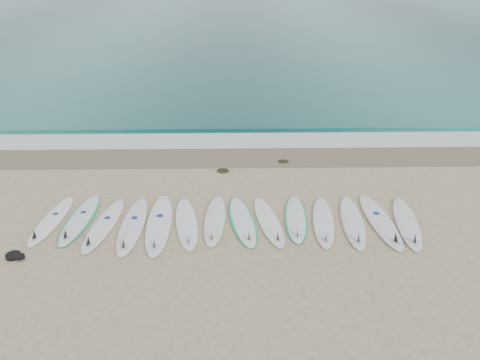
{
  "coord_description": "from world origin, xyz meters",
  "views": [
    {
      "loc": [
        0.1,
        -9.94,
        6.08
      ],
      "look_at": [
        0.32,
        1.58,
        0.4
      ],
      "focal_mm": 35.0,
      "sensor_mm": 36.0,
      "label": 1
    }
  ],
  "objects_px": {
    "surfboard_7": "(243,221)",
    "leash_coil": "(15,256)",
    "surfboard_13": "(407,223)",
    "surfboard_0": "(51,221)"
  },
  "relations": [
    {
      "from": "surfboard_0",
      "to": "leash_coil",
      "type": "distance_m",
      "value": 1.49
    },
    {
      "from": "surfboard_0",
      "to": "surfboard_7",
      "type": "xyz_separation_m",
      "value": [
        4.76,
        -0.09,
        -0.01
      ]
    },
    {
      "from": "surfboard_0",
      "to": "surfboard_13",
      "type": "distance_m",
      "value": 8.81
    },
    {
      "from": "surfboard_0",
      "to": "surfboard_7",
      "type": "distance_m",
      "value": 4.76
    },
    {
      "from": "surfboard_7",
      "to": "surfboard_0",
      "type": "bearing_deg",
      "value": 170.57
    },
    {
      "from": "surfboard_7",
      "to": "leash_coil",
      "type": "distance_m",
      "value": 5.23
    },
    {
      "from": "surfboard_7",
      "to": "surfboard_13",
      "type": "distance_m",
      "value": 4.04
    },
    {
      "from": "surfboard_7",
      "to": "leash_coil",
      "type": "height_order",
      "value": "surfboard_7"
    },
    {
      "from": "surfboard_13",
      "to": "leash_coil",
      "type": "bearing_deg",
      "value": -163.79
    },
    {
      "from": "surfboard_7",
      "to": "leash_coil",
      "type": "xyz_separation_m",
      "value": [
        -5.04,
        -1.37,
        0.0
      ]
    }
  ]
}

